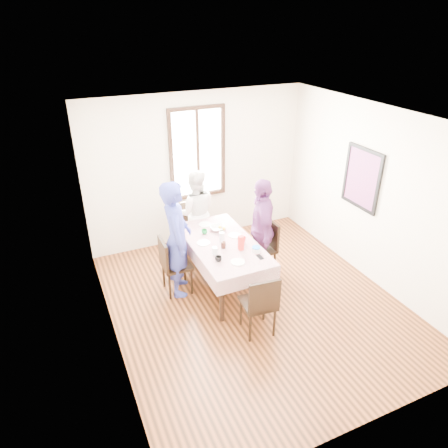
{
  "coord_description": "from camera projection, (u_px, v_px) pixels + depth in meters",
  "views": [
    {
      "loc": [
        -2.38,
        -4.23,
        3.81
      ],
      "look_at": [
        -0.24,
        0.56,
        1.1
      ],
      "focal_mm": 32.74,
      "sensor_mm": 36.0,
      "label": 1
    }
  ],
  "objects": [
    {
      "name": "ground",
      "position": [
        254.0,
        303.0,
        6.05
      ],
      "size": [
        4.5,
        4.5,
        0.0
      ],
      "primitive_type": "plane",
      "color": "black",
      "rests_on": "ground"
    },
    {
      "name": "back_wall",
      "position": [
        198.0,
        169.0,
        7.25
      ],
      "size": [
        4.0,
        0.0,
        4.0
      ],
      "primitive_type": "plane",
      "rotation": [
        1.57,
        0.0,
        0.0
      ],
      "color": "#F1E4C8",
      "rests_on": "ground"
    },
    {
      "name": "right_wall",
      "position": [
        375.0,
        197.0,
        6.15
      ],
      "size": [
        0.0,
        4.5,
        4.5
      ],
      "primitive_type": "plane",
      "rotation": [
        1.57,
        0.0,
        -1.57
      ],
      "color": "#F1E4C8",
      "rests_on": "ground"
    },
    {
      "name": "window_frame",
      "position": [
        197.0,
        153.0,
        7.1
      ],
      "size": [
        1.02,
        0.06,
        1.62
      ],
      "primitive_type": "cube",
      "color": "black",
      "rests_on": "back_wall"
    },
    {
      "name": "window_pane",
      "position": [
        197.0,
        153.0,
        7.1
      ],
      "size": [
        0.9,
        0.02,
        1.5
      ],
      "primitive_type": "cube",
      "color": "white",
      "rests_on": "back_wall"
    },
    {
      "name": "art_poster",
      "position": [
        362.0,
        178.0,
        6.3
      ],
      "size": [
        0.04,
        0.76,
        0.96
      ],
      "primitive_type": "cube",
      "color": "red",
      "rests_on": "right_wall"
    },
    {
      "name": "dining_table",
      "position": [
        223.0,
        264.0,
        6.28
      ],
      "size": [
        0.83,
        1.66,
        0.75
      ],
      "primitive_type": "cube",
      "color": "black",
      "rests_on": "ground"
    },
    {
      "name": "tablecloth",
      "position": [
        223.0,
        243.0,
        6.11
      ],
      "size": [
        0.95,
        1.78,
        0.01
      ],
      "primitive_type": "cube",
      "color": "#560313",
      "rests_on": "dining_table"
    },
    {
      "name": "chair_left",
      "position": [
        177.0,
        265.0,
        6.12
      ],
      "size": [
        0.43,
        0.43,
        0.91
      ],
      "primitive_type": "cube",
      "rotation": [
        0.0,
        0.0,
        -1.59
      ],
      "color": "black",
      "rests_on": "ground"
    },
    {
      "name": "chair_right",
      "position": [
        261.0,
        249.0,
        6.54
      ],
      "size": [
        0.43,
        0.43,
        0.91
      ],
      "primitive_type": "cube",
      "rotation": [
        0.0,
        0.0,
        1.6
      ],
      "color": "black",
      "rests_on": "ground"
    },
    {
      "name": "chair_far",
      "position": [
        196.0,
        228.0,
        7.17
      ],
      "size": [
        0.43,
        0.43,
        0.91
      ],
      "primitive_type": "cube",
      "rotation": [
        0.0,
        0.0,
        3.16
      ],
      "color": "black",
      "rests_on": "ground"
    },
    {
      "name": "chair_near",
      "position": [
        258.0,
        303.0,
        5.32
      ],
      "size": [
        0.46,
        0.46,
        0.91
      ],
      "primitive_type": "cube",
      "rotation": [
        0.0,
        0.0,
        -0.1
      ],
      "color": "black",
      "rests_on": "ground"
    },
    {
      "name": "person_left",
      "position": [
        176.0,
        239.0,
        5.93
      ],
      "size": [
        0.59,
        0.74,
        1.79
      ],
      "primitive_type": "imported",
      "rotation": [
        0.0,
        0.0,
        1.3
      ],
      "color": "#313793",
      "rests_on": "ground"
    },
    {
      "name": "person_far",
      "position": [
        196.0,
        213.0,
        7.01
      ],
      "size": [
        0.88,
        0.77,
        1.53
      ],
      "primitive_type": "imported",
      "rotation": [
        0.0,
        0.0,
        2.86
      ],
      "color": "white",
      "rests_on": "ground"
    },
    {
      "name": "person_right",
      "position": [
        260.0,
        229.0,
        6.36
      ],
      "size": [
        0.72,
        1.05,
        1.65
      ],
      "primitive_type": "imported",
      "rotation": [
        0.0,
        0.0,
        -1.93
      ],
      "color": "#682E68",
      "rests_on": "ground"
    },
    {
      "name": "mug_black",
      "position": [
        218.0,
        259.0,
        5.63
      ],
      "size": [
        0.11,
        0.11,
        0.08
      ],
      "primitive_type": "imported",
      "rotation": [
        0.0,
        0.0,
        -0.21
      ],
      "color": "black",
      "rests_on": "tablecloth"
    },
    {
      "name": "mug_flag",
      "position": [
        243.0,
        240.0,
        6.08
      ],
      "size": [
        0.12,
        0.12,
        0.1
      ],
      "primitive_type": "imported",
      "rotation": [
        0.0,
        0.0,
        0.13
      ],
      "color": "red",
      "rests_on": "tablecloth"
    },
    {
      "name": "mug_green",
      "position": [
        204.0,
        232.0,
        6.34
      ],
      "size": [
        0.12,
        0.12,
        0.07
      ],
      "primitive_type": "imported",
      "rotation": [
        0.0,
        0.0,
        -0.31
      ],
      "color": "#0C7226",
      "rests_on": "tablecloth"
    },
    {
      "name": "serving_bowl",
      "position": [
        218.0,
        228.0,
        6.45
      ],
      "size": [
        0.27,
        0.27,
        0.06
      ],
      "primitive_type": "imported",
      "rotation": [
        0.0,
        0.0,
        -0.09
      ],
      "color": "white",
      "rests_on": "tablecloth"
    },
    {
      "name": "juice_carton",
      "position": [
        241.0,
        243.0,
        5.88
      ],
      "size": [
        0.07,
        0.07,
        0.22
      ],
      "primitive_type": "cube",
      "color": "red",
      "rests_on": "tablecloth"
    },
    {
      "name": "butter_tub",
      "position": [
        256.0,
        250.0,
        5.86
      ],
      "size": [
        0.13,
        0.13,
        0.06
      ],
      "primitive_type": "cylinder",
      "color": "white",
      "rests_on": "tablecloth"
    },
    {
      "name": "jam_jar",
      "position": [
        223.0,
        245.0,
        5.94
      ],
      "size": [
        0.07,
        0.07,
        0.1
      ],
      "primitive_type": "cylinder",
      "color": "black",
      "rests_on": "tablecloth"
    },
    {
      "name": "drinking_glass",
      "position": [
        215.0,
        251.0,
        5.79
      ],
      "size": [
        0.08,
        0.08,
        0.11
      ],
      "primitive_type": "cylinder",
      "color": "silver",
      "rests_on": "tablecloth"
    },
    {
      "name": "smartphone",
      "position": [
        260.0,
        257.0,
        5.74
      ],
      "size": [
        0.07,
        0.14,
        0.01
      ],
      "primitive_type": "cube",
      "color": "black",
      "rests_on": "tablecloth"
    },
    {
      "name": "flower_vase",
      "position": [
        222.0,
        237.0,
        6.09
      ],
      "size": [
        0.08,
        0.08,
        0.16
      ],
      "primitive_type": "cylinder",
      "color": "silver",
      "rests_on": "tablecloth"
    },
    {
      "name": "plate_left",
      "position": [
        203.0,
        243.0,
        6.09
      ],
      "size": [
        0.2,
        0.2,
        0.01
      ],
      "primitive_type": "cylinder",
      "color": "white",
      "rests_on": "tablecloth"
    },
    {
      "name": "plate_right",
      "position": [
        235.0,
        235.0,
        6.3
      ],
      "size": [
        0.2,
        0.2,
        0.01
      ],
      "primitive_type": "cylinder",
      "color": "white",
      "rests_on": "tablecloth"
    },
    {
      "name": "plate_far",
      "position": [
        205.0,
        224.0,
        6.62
      ],
      "size": [
        0.2,
        0.2,
        0.01
      ],
      "primitive_type": "cylinder",
      "color": "white",
      "rests_on": "tablecloth"
    },
    {
      "name": "plate_near",
      "position": [
        238.0,
        262.0,
        5.62
      ],
      "size": [
        0.2,
        0.2,
        0.01
      ],
      "primitive_type": "cylinder",
      "color": "white",
      "rests_on": "tablecloth"
    },
    {
      "name": "butter_lid",
      "position": [
        256.0,
        247.0,
        5.85
      ],
      "size": [
        0.12,
        0.12,
        0.01
      ],
      "primitive_type": "cylinder",
      "color": "blue",
      "rests_on": "butter_tub"
    },
    {
      "name": "flower_bunch",
      "position": [
        222.0,
        230.0,
        6.04
      ],
      "size": [
        0.09,
        0.09,
        0.1
      ],
      "primitive_type": null,
      "color": "yellow",
      "rests_on": "flower_vase"
    }
  ]
}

